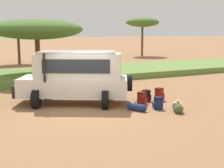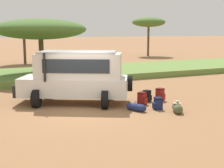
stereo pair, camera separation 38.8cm
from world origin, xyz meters
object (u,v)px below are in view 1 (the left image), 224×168
object	(u,v)px
backpack_near_rear_wheel	(146,96)
acacia_tree_centre_back	(18,28)
safari_vehicle	(76,76)
acacia_tree_left_mid	(37,29)
duffel_bag_low_black_case	(178,108)
backpack_beside_front_wheel	(158,103)
acacia_tree_right_mid	(143,22)
backpack_cluster_center	(159,94)
backpack_outermost	(142,98)
duffel_bag_soft_canvas	(137,107)

from	to	relation	value
backpack_near_rear_wheel	acacia_tree_centre_back	xyz separation A→B (m)	(-2.37, 19.98, 3.34)
safari_vehicle	acacia_tree_left_mid	distance (m)	8.28
duffel_bag_low_black_case	backpack_beside_front_wheel	bearing A→B (deg)	120.15
acacia_tree_centre_back	backpack_near_rear_wheel	bearing A→B (deg)	-83.24
duffel_bag_low_black_case	acacia_tree_right_mid	distance (m)	30.02
backpack_cluster_center	backpack_outermost	xyz separation A→B (m)	(-1.19, -0.32, -0.02)
duffel_bag_low_black_case	acacia_tree_right_mid	size ratio (longest dim) A/B	0.16
safari_vehicle	backpack_cluster_center	world-z (taller)	safari_vehicle
duffel_bag_low_black_case	duffel_bag_soft_canvas	distance (m)	1.71
backpack_near_rear_wheel	backpack_cluster_center	bearing A→B (deg)	-14.36
backpack_near_rear_wheel	duffel_bag_low_black_case	bearing A→B (deg)	-88.56
safari_vehicle	acacia_tree_centre_back	size ratio (longest dim) A/B	1.12
backpack_cluster_center	safari_vehicle	bearing A→B (deg)	162.26
safari_vehicle	backpack_outermost	distance (m)	3.21
safari_vehicle	backpack_beside_front_wheel	xyz separation A→B (m)	(2.79, -2.60, -1.04)
duffel_bag_soft_canvas	backpack_outermost	bearing A→B (deg)	47.58
safari_vehicle	duffel_bag_low_black_case	bearing A→B (deg)	-46.17
backpack_near_rear_wheel	safari_vehicle	bearing A→B (deg)	161.59
acacia_tree_centre_back	duffel_bag_soft_canvas	bearing A→B (deg)	-87.33
backpack_cluster_center	duffel_bag_low_black_case	size ratio (longest dim) A/B	0.76
backpack_near_rear_wheel	backpack_outermost	xyz separation A→B (m)	(-0.56, -0.49, 0.02)
safari_vehicle	backpack_beside_front_wheel	distance (m)	3.95
backpack_beside_front_wheel	backpack_outermost	world-z (taller)	backpack_outermost
backpack_beside_front_wheel	duffel_bag_low_black_case	world-z (taller)	backpack_beside_front_wheel
duffel_bag_soft_canvas	acacia_tree_centre_back	distance (m)	21.66
safari_vehicle	acacia_tree_right_mid	size ratio (longest dim) A/B	1.03
backpack_beside_front_wheel	acacia_tree_left_mid	xyz separation A→B (m)	(-2.64, 10.59, 3.20)
backpack_beside_front_wheel	backpack_cluster_center	size ratio (longest dim) A/B	0.85
duffel_bag_soft_canvas	backpack_near_rear_wheel	bearing A→B (deg)	45.15
safari_vehicle	backpack_cluster_center	distance (m)	4.13
backpack_beside_front_wheel	acacia_tree_right_mid	world-z (taller)	acacia_tree_right_mid
safari_vehicle	duffel_bag_soft_canvas	size ratio (longest dim) A/B	6.07
backpack_beside_front_wheel	backpack_cluster_center	distance (m)	1.72
duffel_bag_soft_canvas	acacia_tree_centre_back	size ratio (longest dim) A/B	0.18
duffel_bag_low_black_case	duffel_bag_soft_canvas	world-z (taller)	duffel_bag_low_black_case
backpack_cluster_center	backpack_outermost	world-z (taller)	backpack_cluster_center
backpack_beside_front_wheel	acacia_tree_centre_back	size ratio (longest dim) A/B	0.11
duffel_bag_soft_canvas	acacia_tree_right_mid	size ratio (longest dim) A/B	0.17
acacia_tree_right_mid	backpack_near_rear_wheel	bearing A→B (deg)	-121.54
duffel_bag_low_black_case	backpack_cluster_center	bearing A→B (deg)	74.91
backpack_beside_front_wheel	acacia_tree_right_mid	bearing A→B (deg)	59.38
safari_vehicle	acacia_tree_left_mid	world-z (taller)	acacia_tree_left_mid
backpack_near_rear_wheel	acacia_tree_left_mid	xyz separation A→B (m)	(-3.04, 9.06, 3.19)
backpack_beside_front_wheel	acacia_tree_left_mid	bearing A→B (deg)	104.01
backpack_outermost	acacia_tree_left_mid	distance (m)	10.36
safari_vehicle	backpack_beside_front_wheel	world-z (taller)	safari_vehicle
backpack_cluster_center	acacia_tree_right_mid	distance (m)	27.87
backpack_cluster_center	acacia_tree_left_mid	xyz separation A→B (m)	(-3.68, 9.22, 3.16)
acacia_tree_left_mid	acacia_tree_right_mid	bearing A→B (deg)	39.74
backpack_outermost	backpack_beside_front_wheel	bearing A→B (deg)	-81.25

